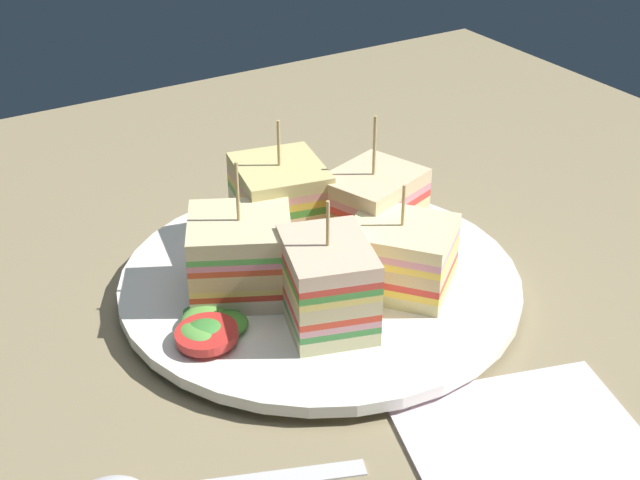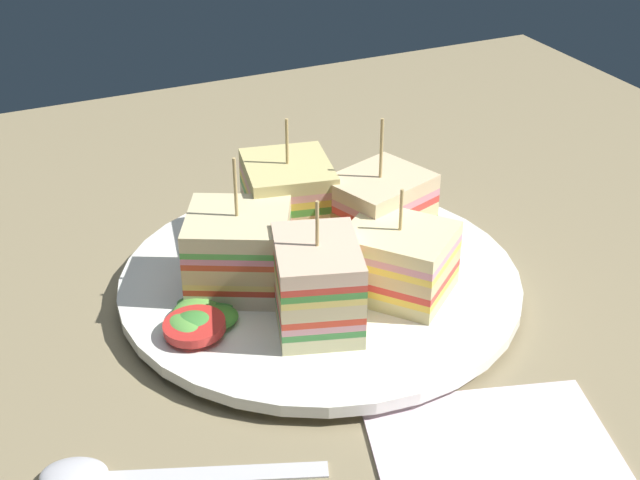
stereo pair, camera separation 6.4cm
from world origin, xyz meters
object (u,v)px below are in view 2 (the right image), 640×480
at_px(sandwich_wedge_3, 378,214).
at_px(spoon, 112,475).
at_px(sandwich_wedge_1, 317,284).
at_px(chip_pile, 335,251).
at_px(sandwich_wedge_4, 291,202).
at_px(sandwich_wedge_2, 398,261).
at_px(sandwich_wedge_0, 240,251).
at_px(plate, 320,282).
at_px(napkin, 502,466).

distance_m(sandwich_wedge_3, spoon, 0.28).
distance_m(sandwich_wedge_1, chip_pile, 0.08).
bearing_deg(sandwich_wedge_4, sandwich_wedge_1, -2.71).
height_order(sandwich_wedge_3, spoon, sandwich_wedge_3).
bearing_deg(sandwich_wedge_1, sandwich_wedge_4, 3.04).
distance_m(sandwich_wedge_2, chip_pile, 0.06).
height_order(chip_pile, spoon, chip_pile).
bearing_deg(sandwich_wedge_0, sandwich_wedge_3, 28.64).
bearing_deg(sandwich_wedge_3, sandwich_wedge_1, 20.77).
xyz_separation_m(sandwich_wedge_0, sandwich_wedge_2, (0.10, -0.05, -0.00)).
relative_size(plate, chip_pile, 4.24).
distance_m(chip_pile, spoon, 0.24).
xyz_separation_m(sandwich_wedge_1, chip_pile, (0.04, 0.06, -0.02)).
bearing_deg(spoon, sandwich_wedge_3, -128.75).
xyz_separation_m(spoon, napkin, (0.20, -0.08, -0.00)).
xyz_separation_m(sandwich_wedge_2, sandwich_wedge_3, (0.01, 0.06, 0.01)).
height_order(plate, sandwich_wedge_0, sandwich_wedge_0).
relative_size(sandwich_wedge_1, sandwich_wedge_3, 0.86).
distance_m(sandwich_wedge_4, napkin, 0.27).
bearing_deg(sandwich_wedge_2, spoon, 70.92).
relative_size(spoon, napkin, 1.11).
relative_size(sandwich_wedge_4, spoon, 0.64).
bearing_deg(chip_pile, sandwich_wedge_2, -62.96).
bearing_deg(sandwich_wedge_0, spoon, -106.54).
xyz_separation_m(sandwich_wedge_2, napkin, (-0.02, -0.17, -0.04)).
bearing_deg(sandwich_wedge_2, sandwich_wedge_1, 60.00).
relative_size(sandwich_wedge_0, sandwich_wedge_1, 1.09).
bearing_deg(sandwich_wedge_0, napkin, -44.50).
xyz_separation_m(sandwich_wedge_3, sandwich_wedge_4, (-0.05, 0.04, 0.00)).
bearing_deg(sandwich_wedge_1, plate, -9.26).
bearing_deg(napkin, sandwich_wedge_2, 82.31).
bearing_deg(sandwich_wedge_2, plate, 5.60).
xyz_separation_m(sandwich_wedge_0, chip_pile, (0.07, -0.00, -0.02)).
bearing_deg(spoon, sandwich_wedge_4, -114.64).
distance_m(spoon, napkin, 0.22).
distance_m(sandwich_wedge_3, sandwich_wedge_4, 0.07).
relative_size(sandwich_wedge_0, chip_pile, 1.45).
height_order(sandwich_wedge_3, napkin, sandwich_wedge_3).
xyz_separation_m(chip_pile, napkin, (0.00, -0.22, -0.03)).
bearing_deg(spoon, napkin, 178.59).
relative_size(plate, sandwich_wedge_0, 2.93).
distance_m(sandwich_wedge_1, sandwich_wedge_2, 0.07).
height_order(sandwich_wedge_0, napkin, sandwich_wedge_0).
distance_m(sandwich_wedge_0, sandwich_wedge_3, 0.11).
height_order(sandwich_wedge_1, sandwich_wedge_2, sandwich_wedge_1).
height_order(sandwich_wedge_0, sandwich_wedge_3, sandwich_wedge_3).
bearing_deg(sandwich_wedge_3, sandwich_wedge_4, -56.99).
bearing_deg(napkin, sandwich_wedge_4, 93.62).
distance_m(plate, sandwich_wedge_1, 0.07).
bearing_deg(sandwich_wedge_3, plate, -2.92).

